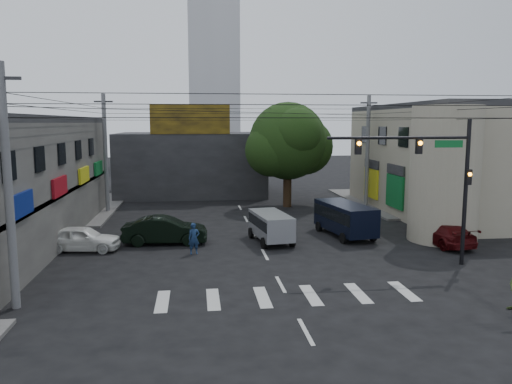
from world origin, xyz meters
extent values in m
plane|color=black|center=(0.00, 0.00, 0.00)|extent=(160.00, 160.00, 0.00)
cube|color=#514F4C|center=(-18.00, 18.00, 0.07)|extent=(16.00, 16.00, 0.15)
cube|color=#514F4C|center=(18.00, 18.00, 0.07)|extent=(16.00, 16.00, 0.15)
cube|color=gray|center=(18.00, 13.00, 4.00)|extent=(14.00, 18.00, 8.00)
cylinder|color=gray|center=(11.00, 4.00, 4.00)|extent=(4.00, 4.00, 8.00)
cube|color=#232326|center=(-4.00, 26.00, 3.00)|extent=(14.00, 10.00, 6.00)
cube|color=olive|center=(-4.00, 21.10, 7.30)|extent=(7.00, 0.30, 2.60)
cube|color=silver|center=(0.00, 70.00, 22.00)|extent=(9.00, 9.00, 44.00)
cylinder|color=black|center=(4.00, 17.00, 2.20)|extent=(0.70, 0.70, 4.40)
sphere|color=black|center=(4.00, 17.00, 5.50)|extent=(6.40, 6.40, 6.40)
cylinder|color=black|center=(9.50, -1.00, 3.60)|extent=(0.20, 0.20, 7.20)
cylinder|color=black|center=(6.00, -1.00, 6.30)|extent=(7.00, 0.14, 0.14)
cube|color=black|center=(7.00, -1.00, 5.90)|extent=(0.28, 0.22, 0.75)
cube|color=black|center=(4.00, -1.00, 5.90)|extent=(0.28, 0.22, 0.75)
sphere|color=orange|center=(7.00, -1.14, 6.05)|extent=(0.20, 0.20, 0.20)
sphere|color=orange|center=(4.00, -1.14, 6.05)|extent=(0.20, 0.20, 0.20)
cube|color=#0E6229|center=(8.50, -1.00, 6.00)|extent=(1.40, 0.06, 0.35)
cylinder|color=#59595B|center=(-10.50, -4.50, 4.60)|extent=(0.32, 0.32, 9.20)
cylinder|color=#59595B|center=(-10.50, 16.00, 4.60)|extent=(0.32, 0.32, 9.20)
cylinder|color=#59595B|center=(10.50, 16.00, 4.60)|extent=(0.32, 0.32, 9.20)
imported|color=black|center=(-5.43, 5.13, 0.80)|extent=(2.11, 4.99, 1.60)
imported|color=white|center=(-9.86, 4.00, 0.70)|extent=(2.62, 4.49, 1.40)
imported|color=#40090A|center=(10.50, 2.90, 0.66)|extent=(2.89, 4.98, 1.32)
imported|color=navy|center=(-3.75, 2.62, 0.84)|extent=(0.76, 0.63, 1.69)
camera|label=1|loc=(-3.62, -23.72, 7.02)|focal=35.00mm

